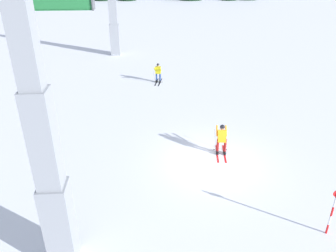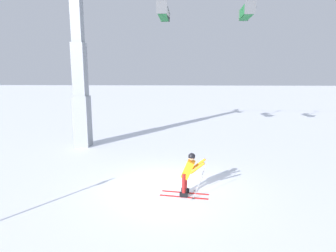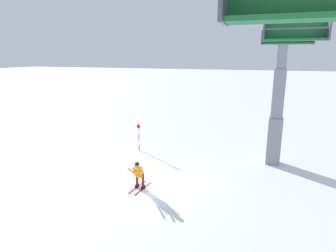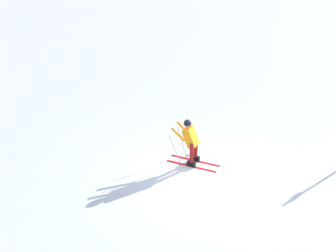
% 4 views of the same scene
% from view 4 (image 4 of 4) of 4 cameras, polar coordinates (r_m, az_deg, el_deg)
% --- Properties ---
extents(ground_plane, '(260.00, 260.00, 0.00)m').
position_cam_4_polar(ground_plane, '(13.49, 5.82, -6.84)').
color(ground_plane, white).
extents(skier_carving_main, '(1.75, 0.78, 1.68)m').
position_cam_4_polar(skier_carving_main, '(13.70, 2.97, -1.72)').
color(skier_carving_main, red).
rests_on(skier_carving_main, ground_plane).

